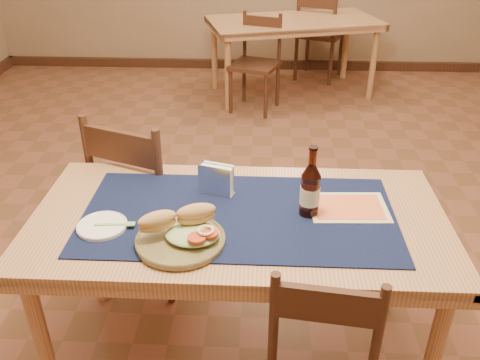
{
  "coord_description": "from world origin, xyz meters",
  "views": [
    {
      "loc": [
        0.08,
        -2.43,
        1.84
      ],
      "look_at": [
        0.0,
        -0.7,
        0.85
      ],
      "focal_mm": 38.0,
      "sensor_mm": 36.0,
      "label": 1
    }
  ],
  "objects_px": {
    "beer_bottle": "(310,190)",
    "napkin_holder": "(216,180)",
    "main_table": "(239,233)",
    "back_table": "(293,28)",
    "chair_main_far": "(147,196)",
    "sandwich_plate": "(182,234)"
  },
  "relations": [
    {
      "from": "beer_bottle",
      "to": "napkin_holder",
      "type": "height_order",
      "value": "beer_bottle"
    },
    {
      "from": "main_table",
      "to": "napkin_holder",
      "type": "bearing_deg",
      "value": 123.13
    },
    {
      "from": "back_table",
      "to": "napkin_holder",
      "type": "height_order",
      "value": "napkin_holder"
    },
    {
      "from": "main_table",
      "to": "beer_bottle",
      "type": "relative_size",
      "value": 5.61
    },
    {
      "from": "main_table",
      "to": "napkin_holder",
      "type": "relative_size",
      "value": 10.22
    },
    {
      "from": "main_table",
      "to": "chair_main_far",
      "type": "distance_m",
      "value": 0.73
    },
    {
      "from": "chair_main_far",
      "to": "napkin_holder",
      "type": "relative_size",
      "value": 6.18
    },
    {
      "from": "beer_bottle",
      "to": "napkin_holder",
      "type": "distance_m",
      "value": 0.39
    },
    {
      "from": "main_table",
      "to": "chair_main_far",
      "type": "bearing_deg",
      "value": 133.21
    },
    {
      "from": "back_table",
      "to": "sandwich_plate",
      "type": "bearing_deg",
      "value": -98.65
    },
    {
      "from": "main_table",
      "to": "sandwich_plate",
      "type": "bearing_deg",
      "value": -135.98
    },
    {
      "from": "main_table",
      "to": "beer_bottle",
      "type": "distance_m",
      "value": 0.33
    },
    {
      "from": "beer_bottle",
      "to": "napkin_holder",
      "type": "bearing_deg",
      "value": 159.89
    },
    {
      "from": "beer_bottle",
      "to": "back_table",
      "type": "bearing_deg",
      "value": 88.42
    },
    {
      "from": "main_table",
      "to": "beer_bottle",
      "type": "bearing_deg",
      "value": 3.83
    },
    {
      "from": "back_table",
      "to": "beer_bottle",
      "type": "relative_size",
      "value": 6.27
    },
    {
      "from": "sandwich_plate",
      "to": "beer_bottle",
      "type": "bearing_deg",
      "value": 23.72
    },
    {
      "from": "back_table",
      "to": "napkin_holder",
      "type": "xyz_separation_m",
      "value": [
        -0.46,
        -3.29,
        0.15
      ]
    },
    {
      "from": "napkin_holder",
      "to": "sandwich_plate",
      "type": "bearing_deg",
      "value": -104.99
    },
    {
      "from": "beer_bottle",
      "to": "sandwich_plate",
      "type": "bearing_deg",
      "value": -156.28
    },
    {
      "from": "back_table",
      "to": "beer_bottle",
      "type": "xyz_separation_m",
      "value": [
        -0.09,
        -3.43,
        0.19
      ]
    },
    {
      "from": "chair_main_far",
      "to": "back_table",
      "type": "bearing_deg",
      "value": 73.78
    }
  ]
}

